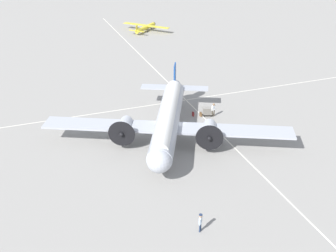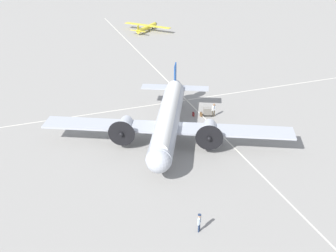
# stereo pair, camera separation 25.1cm
# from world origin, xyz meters

# --- Properties ---
(ground_plane) EXTENTS (300.00, 300.00, 0.00)m
(ground_plane) POSITION_xyz_m (0.00, 0.00, 0.00)
(ground_plane) COLOR gray
(apron_line_eastwest) EXTENTS (120.00, 0.16, 0.01)m
(apron_line_eastwest) POSITION_xyz_m (0.00, 5.96, 0.00)
(apron_line_eastwest) COLOR silver
(apron_line_eastwest) RESTS_ON ground_plane
(apron_line_northsouth) EXTENTS (0.16, 120.00, 0.01)m
(apron_line_northsouth) POSITION_xyz_m (-9.22, 0.00, 0.00)
(apron_line_northsouth) COLOR silver
(apron_line_northsouth) RESTS_ON ground_plane
(airliner_main) EXTENTS (19.16, 25.06, 5.56)m
(airliner_main) POSITION_xyz_m (0.34, -0.17, 2.45)
(airliner_main) COLOR #ADB2BC
(airliner_main) RESTS_ON ground_plane
(crew_foreground) EXTENTS (0.44, 0.40, 1.65)m
(crew_foreground) POSITION_xyz_m (15.01, -2.85, 1.04)
(crew_foreground) COLOR navy
(crew_foreground) RESTS_ON ground_plane
(passenger_boarding) EXTENTS (0.28, 0.59, 1.72)m
(passenger_boarding) POSITION_xyz_m (-3.44, 7.19, 1.05)
(passenger_boarding) COLOR #473D2D
(passenger_boarding) RESTS_ON ground_plane
(suitcase_near_door) EXTENTS (0.39, 0.15, 0.55)m
(suitcase_near_door) POSITION_xyz_m (-4.38, 4.90, 0.26)
(suitcase_near_door) COLOR maroon
(suitcase_near_door) RESTS_ON ground_plane
(suitcase_upright_spare) EXTENTS (0.47, 0.18, 0.53)m
(suitcase_upright_spare) POSITION_xyz_m (-4.01, 5.77, 0.25)
(suitcase_upright_spare) COLOR brown
(suitcase_upright_spare) RESTS_ON ground_plane
(baggage_cart) EXTENTS (2.10, 1.67, 0.56)m
(baggage_cart) POSITION_xyz_m (-4.27, 6.78, 0.27)
(baggage_cart) COLOR #6B665B
(baggage_cart) RESTS_ON ground_plane
(light_aircraft_taxiing) EXTENTS (8.48, 8.16, 2.03)m
(light_aircraft_taxiing) POSITION_xyz_m (-45.23, 11.81, 0.84)
(light_aircraft_taxiing) COLOR yellow
(light_aircraft_taxiing) RESTS_ON ground_plane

